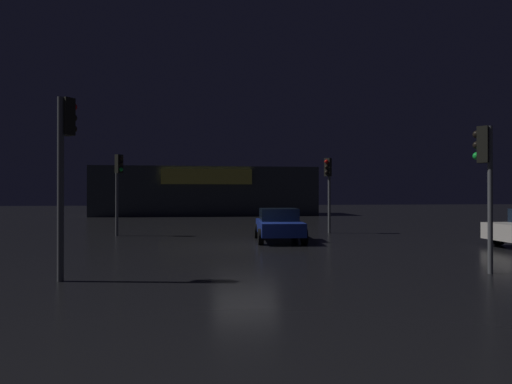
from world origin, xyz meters
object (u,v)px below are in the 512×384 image
(traffic_signal_cross_right, at_px, (64,153))
(car_near, at_px, (279,224))
(traffic_signal_cross_left, at_px, (328,180))
(store_building, at_px, (206,191))
(traffic_signal_main, at_px, (118,178))
(traffic_signal_opposite, at_px, (485,165))

(traffic_signal_cross_right, xyz_separation_m, car_near, (6.69, 7.70, -2.33))
(traffic_signal_cross_right, bearing_deg, traffic_signal_cross_left, 47.72)
(store_building, distance_m, traffic_signal_cross_left, 21.41)
(store_building, height_order, traffic_signal_main, store_building)
(traffic_signal_cross_right, relative_size, car_near, 1.07)
(store_building, relative_size, traffic_signal_main, 5.23)
(traffic_signal_cross_left, bearing_deg, store_building, 106.56)
(car_near, bearing_deg, traffic_signal_main, 156.41)
(traffic_signal_opposite, bearing_deg, car_near, 116.11)
(traffic_signal_main, relative_size, traffic_signal_cross_right, 0.92)
(store_building, xyz_separation_m, traffic_signal_main, (-4.64, -20.51, 0.56))
(traffic_signal_cross_left, relative_size, traffic_signal_cross_right, 0.90)
(store_building, relative_size, car_near, 5.15)
(traffic_signal_opposite, height_order, traffic_signal_cross_left, traffic_signal_cross_left)
(traffic_signal_opposite, distance_m, traffic_signal_cross_right, 10.69)
(store_building, height_order, traffic_signal_cross_right, store_building)
(traffic_signal_main, relative_size, traffic_signal_opposite, 1.04)
(traffic_signal_opposite, xyz_separation_m, traffic_signal_cross_left, (-0.72, 11.40, -0.04))
(traffic_signal_main, height_order, car_near, traffic_signal_main)
(traffic_signal_main, xyz_separation_m, traffic_signal_cross_right, (0.78, -10.96, 0.18))
(traffic_signal_main, relative_size, traffic_signal_cross_left, 1.02)
(traffic_signal_opposite, bearing_deg, traffic_signal_cross_left, 93.59)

